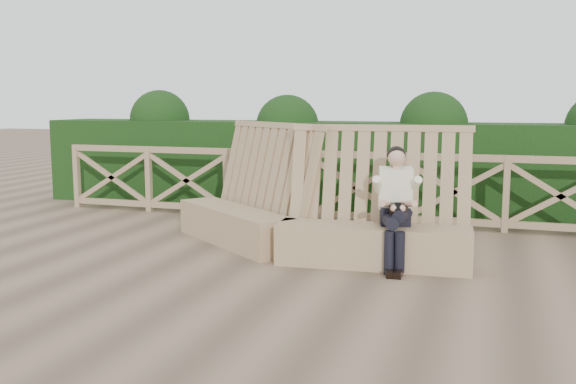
% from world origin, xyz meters
% --- Properties ---
extents(ground, '(60.00, 60.00, 0.00)m').
position_xyz_m(ground, '(0.00, 0.00, 0.00)').
color(ground, brown).
rests_on(ground, ground).
extents(bench, '(4.04, 1.98, 1.60)m').
position_xyz_m(bench, '(-0.23, 1.42, 0.40)').
color(bench, '#927953').
rests_on(bench, ground).
extents(woman, '(0.45, 0.82, 1.36)m').
position_xyz_m(woman, '(0.95, 1.09, 0.74)').
color(woman, black).
rests_on(woman, ground).
extents(guardrail, '(10.10, 0.09, 1.10)m').
position_xyz_m(guardrail, '(0.00, 3.50, 0.55)').
color(guardrail, '#7F654A').
rests_on(guardrail, ground).
extents(hedge, '(12.00, 1.20, 1.50)m').
position_xyz_m(hedge, '(0.00, 4.70, 0.75)').
color(hedge, black).
rests_on(hedge, ground).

